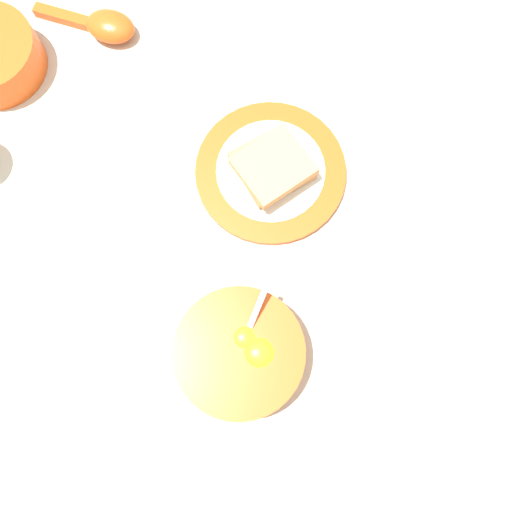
{
  "coord_description": "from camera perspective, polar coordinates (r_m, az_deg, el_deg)",
  "views": [
    {
      "loc": [
        0.18,
        0.29,
        0.66
      ],
      "look_at": [
        0.04,
        0.23,
        0.02
      ],
      "focal_mm": 35.0,
      "sensor_mm": 36.0,
      "label": 1
    }
  ],
  "objects": [
    {
      "name": "egg_bowl",
      "position": [
        0.63,
        -1.84,
        -10.98
      ],
      "size": [
        0.16,
        0.16,
        0.08
      ],
      "color": "#DB5119",
      "rests_on": "ground_plane"
    },
    {
      "name": "toast_sandwich",
      "position": [
        0.69,
        1.93,
        10.25
      ],
      "size": [
        0.13,
        0.13,
        0.03
      ],
      "color": "tan",
      "rests_on": "toast_plate"
    },
    {
      "name": "ground_plane",
      "position": [
        0.74,
        -16.19,
        8.88
      ],
      "size": [
        3.0,
        3.0,
        0.0
      ],
      "primitive_type": "plane",
      "color": "beige"
    },
    {
      "name": "soup_spoon",
      "position": [
        0.85,
        -17.07,
        23.91
      ],
      "size": [
        0.06,
        0.16,
        0.03
      ],
      "color": "#DB5119",
      "rests_on": "ground_plane"
    },
    {
      "name": "toast_plate",
      "position": [
        0.71,
        1.67,
        9.62
      ],
      "size": [
        0.21,
        0.21,
        0.01
      ],
      "color": "#DB5119",
      "rests_on": "ground_plane"
    }
  ]
}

